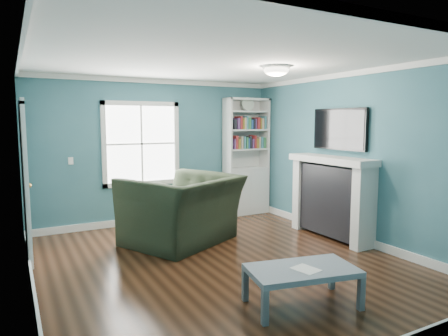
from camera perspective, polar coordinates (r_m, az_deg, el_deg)
name	(u,v)px	position (r m, az deg, el deg)	size (l,w,h in m)	color
floor	(222,263)	(5.39, -0.31, -13.35)	(5.00, 5.00, 0.00)	black
room_walls	(222,142)	(5.07, -0.32, 3.70)	(5.00, 5.00, 5.00)	#305F6D
trim	(222,169)	(5.10, -0.32, -0.17)	(4.50, 5.00, 2.60)	white
window	(142,144)	(7.27, -11.70, 3.40)	(1.40, 0.06, 1.50)	white
bookshelf	(246,168)	(7.99, 3.15, 0.02)	(0.90, 0.35, 2.31)	silver
fireplace	(332,198)	(6.57, 15.12, -4.18)	(0.44, 1.58, 1.30)	black
tv	(340,129)	(6.54, 16.18, 5.35)	(0.06, 1.10, 0.65)	black
door	(25,180)	(5.92, -26.58, -1.52)	(0.12, 0.98, 2.17)	silver
ceiling_fixture	(276,70)	(5.67, 7.48, 13.75)	(0.38, 0.38, 0.15)	white
light_switch	(71,161)	(7.04, -21.04, 0.96)	(0.08, 0.01, 0.12)	white
recliner	(183,198)	(6.09, -5.94, -4.32)	(1.57, 1.02, 1.37)	black
coffee_table	(302,273)	(4.19, 11.09, -14.45)	(1.17, 0.79, 0.39)	#535C64
paper_sheet	(306,269)	(4.14, 11.62, -13.97)	(0.20, 0.25, 0.00)	white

